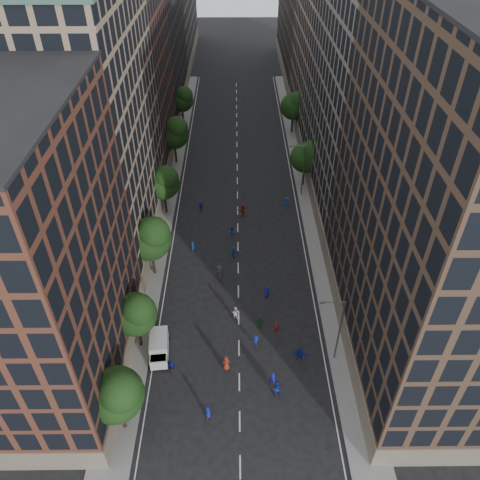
% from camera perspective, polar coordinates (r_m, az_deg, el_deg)
% --- Properties ---
extents(ground, '(240.00, 240.00, 0.00)m').
position_cam_1_polar(ground, '(73.97, -0.29, 3.38)').
color(ground, black).
rests_on(ground, ground).
extents(sidewalk_left, '(4.00, 105.00, 0.15)m').
position_cam_1_polar(sidewalk_left, '(81.01, -8.90, 6.43)').
color(sidewalk_left, slate).
rests_on(sidewalk_left, ground).
extents(sidewalk_right, '(4.00, 105.00, 0.15)m').
position_cam_1_polar(sidewalk_right, '(81.07, 8.24, 6.53)').
color(sidewalk_right, slate).
rests_on(sidewalk_right, ground).
extents(bldg_left_a, '(14.00, 22.00, 30.00)m').
position_cam_1_polar(bldg_left_a, '(45.94, -24.59, -2.90)').
color(bldg_left_a, '#552D20').
rests_on(bldg_left_a, ground).
extents(bldg_left_b, '(14.00, 26.00, 34.00)m').
position_cam_1_polar(bldg_left_b, '(63.82, -18.10, 12.97)').
color(bldg_left_b, '#8F765D').
rests_on(bldg_left_b, ground).
extents(bldg_left_c, '(14.00, 20.00, 28.00)m').
position_cam_1_polar(bldg_left_c, '(85.47, -13.92, 18.03)').
color(bldg_left_c, '#552D20').
rests_on(bldg_left_c, ground).
extents(bldg_left_d, '(14.00, 28.00, 32.00)m').
position_cam_1_polar(bldg_left_d, '(107.33, -11.61, 23.68)').
color(bldg_left_d, '#2E241F').
rests_on(bldg_left_d, ground).
extents(bldg_left_e, '(14.00, 40.00, 26.00)m').
position_cam_1_polar(bldg_left_e, '(140.69, -9.17, 26.22)').
color(bldg_left_e, '#6D645A').
rests_on(bldg_left_e, ground).
extents(bldg_right_a, '(14.00, 30.00, 36.00)m').
position_cam_1_polar(bldg_right_a, '(47.24, 23.58, 3.34)').
color(bldg_right_a, '#493427').
rests_on(bldg_right_a, ground).
extents(bldg_right_b, '(14.00, 28.00, 33.00)m').
position_cam_1_polar(bldg_right_b, '(72.04, 15.57, 15.97)').
color(bldg_right_b, '#6D645A').
rests_on(bldg_right_b, ground).
extents(bldg_right_c, '(14.00, 26.00, 35.00)m').
position_cam_1_polar(bldg_right_c, '(96.60, 11.88, 22.90)').
color(bldg_right_c, '#8F765D').
rests_on(bldg_right_c, ground).
extents(bldg_right_d, '(14.00, 40.00, 30.00)m').
position_cam_1_polar(bldg_right_d, '(128.72, 8.95, 25.98)').
color(bldg_right_d, '#493427').
rests_on(bldg_right_d, ground).
extents(tree_left_0, '(5.20, 5.20, 8.83)m').
position_cam_1_polar(tree_left_0, '(45.48, -14.75, -17.68)').
color(tree_left_0, black).
rests_on(tree_left_0, ground).
extents(tree_left_1, '(4.80, 4.80, 8.21)m').
position_cam_1_polar(tree_left_1, '(51.76, -12.58, -8.69)').
color(tree_left_1, black).
rests_on(tree_left_1, ground).
extents(tree_left_2, '(5.60, 5.60, 9.45)m').
position_cam_1_polar(tree_left_2, '(59.81, -10.82, 0.32)').
color(tree_left_2, black).
rests_on(tree_left_2, ground).
extents(tree_left_3, '(5.00, 5.00, 8.58)m').
position_cam_1_polar(tree_left_3, '(71.44, -9.24, 7.02)').
color(tree_left_3, black).
rests_on(tree_left_3, ground).
extents(tree_left_4, '(5.40, 5.40, 9.08)m').
position_cam_1_polar(tree_left_4, '(85.19, -7.98, 12.89)').
color(tree_left_4, black).
rests_on(tree_left_4, ground).
extents(tree_left_5, '(4.80, 4.80, 8.33)m').
position_cam_1_polar(tree_left_5, '(99.90, -7.03, 16.72)').
color(tree_left_5, black).
rests_on(tree_left_5, ground).
extents(tree_right_a, '(5.00, 5.00, 8.39)m').
position_cam_1_polar(tree_right_a, '(78.48, 8.13, 10.09)').
color(tree_right_a, black).
rests_on(tree_right_a, ground).
extents(tree_right_b, '(5.20, 5.20, 8.83)m').
position_cam_1_polar(tree_right_b, '(96.20, 6.67, 16.04)').
color(tree_right_b, black).
rests_on(tree_right_b, ground).
extents(streetlamp_near, '(2.64, 0.22, 9.06)m').
position_cam_1_polar(streetlamp_near, '(50.80, 11.85, -10.39)').
color(streetlamp_near, '#595B60').
rests_on(streetlamp_near, ground).
extents(streetlamp_far, '(2.64, 0.22, 9.06)m').
position_cam_1_polar(streetlamp_far, '(76.10, 7.60, 8.76)').
color(streetlamp_far, '#595B60').
rests_on(streetlamp_far, ground).
extents(cargo_van, '(2.48, 4.61, 2.37)m').
position_cam_1_polar(cargo_van, '(53.85, -9.84, -12.77)').
color(cargo_van, silver).
rests_on(cargo_van, ground).
extents(skater_0, '(0.84, 0.66, 1.50)m').
position_cam_1_polar(skater_0, '(49.31, -3.92, -20.24)').
color(skater_0, '#122194').
rests_on(skater_0, ground).
extents(skater_1, '(0.73, 0.56, 1.78)m').
position_cam_1_polar(skater_1, '(51.25, 4.00, -16.51)').
color(skater_1, '#171EBB').
rests_on(skater_1, ground).
extents(skater_2, '(1.10, 0.97, 1.92)m').
position_cam_1_polar(skater_2, '(50.53, 4.44, -17.61)').
color(skater_2, '#1426A6').
rests_on(skater_2, ground).
extents(skater_3, '(1.12, 0.91, 1.51)m').
position_cam_1_polar(skater_3, '(54.34, 1.93, -12.16)').
color(skater_3, '#122299').
rests_on(skater_3, ground).
extents(skater_4, '(1.02, 0.65, 1.61)m').
position_cam_1_polar(skater_4, '(52.69, -8.30, -14.94)').
color(skater_4, '#121D98').
rests_on(skater_4, ground).
extents(skater_5, '(1.71, 0.75, 1.78)m').
position_cam_1_polar(skater_5, '(53.36, 7.25, -13.67)').
color(skater_5, '#132B9F').
rests_on(skater_5, ground).
extents(skater_6, '(1.04, 0.78, 1.92)m').
position_cam_1_polar(skater_6, '(52.19, -1.69, -14.80)').
color(skater_6, maroon).
rests_on(skater_6, ground).
extents(skater_7, '(0.66, 0.50, 1.63)m').
position_cam_1_polar(skater_7, '(55.70, 4.46, -10.49)').
color(skater_7, maroon).
rests_on(skater_7, ground).
extents(skater_8, '(1.00, 0.85, 1.80)m').
position_cam_1_polar(skater_8, '(56.86, -0.60, -8.87)').
color(skater_8, silver).
rests_on(skater_8, ground).
extents(skater_9, '(1.31, 0.83, 1.94)m').
position_cam_1_polar(skater_9, '(61.94, -2.53, -3.87)').
color(skater_9, '#39383D').
rests_on(skater_9, ground).
extents(skater_10, '(1.11, 0.65, 1.77)m').
position_cam_1_polar(skater_10, '(55.88, 2.46, -10.06)').
color(skater_10, '#1C602F').
rests_on(skater_10, ground).
extents(skater_11, '(1.48, 0.99, 1.53)m').
position_cam_1_polar(skater_11, '(65.21, -0.73, -1.45)').
color(skater_11, '#1542AB').
rests_on(skater_11, ground).
extents(skater_12, '(0.90, 0.74, 1.59)m').
position_cam_1_polar(skater_12, '(59.49, 3.29, -6.37)').
color(skater_12, '#1414A6').
rests_on(skater_12, ground).
extents(skater_13, '(0.74, 0.60, 1.78)m').
position_cam_1_polar(skater_13, '(66.14, -5.75, -0.86)').
color(skater_13, '#13429B').
rests_on(skater_13, ground).
extents(skater_14, '(0.95, 0.85, 1.61)m').
position_cam_1_polar(skater_14, '(68.78, -1.01, 1.07)').
color(skater_14, navy).
rests_on(skater_14, ground).
extents(skater_15, '(1.19, 0.73, 1.78)m').
position_cam_1_polar(skater_15, '(74.99, 5.69, 4.55)').
color(skater_15, '#1545AD').
rests_on(skater_15, ground).
extents(skater_16, '(1.08, 0.59, 1.74)m').
position_cam_1_polar(skater_16, '(74.01, -4.78, 4.08)').
color(skater_16, '#122F9A').
rests_on(skater_16, ground).
extents(skater_17, '(1.87, 1.23, 1.93)m').
position_cam_1_polar(skater_17, '(72.86, 0.32, 3.69)').
color(skater_17, '#9D2D1A').
rests_on(skater_17, ground).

